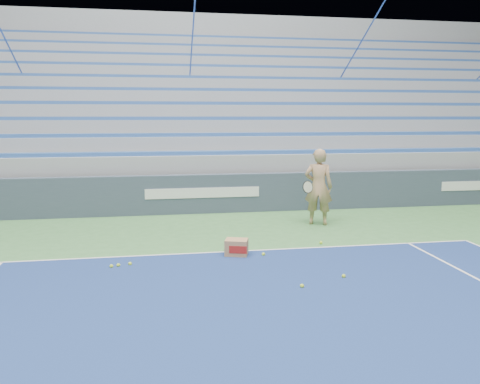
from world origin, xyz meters
name	(u,v)px	position (x,y,z in m)	size (l,w,h in m)	color
sponsor_barrier	(203,194)	(0.00, 15.88, 0.55)	(30.00, 0.32, 1.10)	#374354
bleachers	(190,125)	(0.00, 21.60, 2.36)	(31.00, 9.15, 7.30)	#93969B
tennis_player	(318,187)	(2.77, 13.98, 0.96)	(1.02, 0.97, 1.93)	tan
ball_box	(237,247)	(0.32, 11.64, 0.16)	(0.51, 0.45, 0.33)	#A57850
tennis_ball_0	(118,265)	(-1.93, 11.29, 0.03)	(0.07, 0.07, 0.07)	#C4E62F
tennis_ball_1	(233,245)	(0.34, 12.31, 0.03)	(0.07, 0.07, 0.07)	#C4E62F
tennis_ball_2	(263,254)	(0.84, 11.53, 0.03)	(0.07, 0.07, 0.07)	#C4E62F
tennis_ball_3	(130,264)	(-1.73, 11.34, 0.03)	(0.07, 0.07, 0.07)	#C4E62F
tennis_ball_4	(344,276)	(1.92, 10.06, 0.03)	(0.07, 0.07, 0.07)	#C4E62F
tennis_ball_5	(302,286)	(1.08, 9.72, 0.03)	(0.07, 0.07, 0.07)	#C4E62F
tennis_ball_6	(321,243)	(2.24, 12.17, 0.03)	(0.07, 0.07, 0.07)	#C4E62F
tennis_ball_7	(111,266)	(-2.05, 11.25, 0.03)	(0.07, 0.07, 0.07)	#C4E62F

